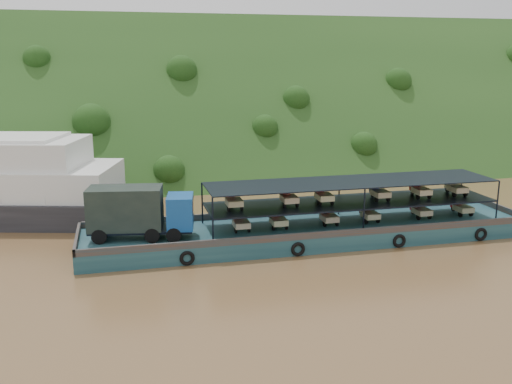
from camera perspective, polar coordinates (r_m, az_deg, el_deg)
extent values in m
plane|color=brown|center=(45.61, 3.35, -4.62)|extent=(160.00, 160.00, 0.00)
cube|color=#1C3B15|center=(79.77, -4.27, 3.07)|extent=(140.00, 39.60, 39.60)
cube|color=#123440|center=(45.13, 5.26, -4.05)|extent=(35.00, 7.00, 1.20)
cube|color=#592D19|center=(47.99, 3.96, -1.92)|extent=(35.00, 0.20, 0.50)
cube|color=#592D19|center=(41.83, 6.80, -4.26)|extent=(35.00, 0.20, 0.50)
cube|color=#592D19|center=(53.04, 23.36, -1.53)|extent=(0.20, 7.00, 0.50)
cube|color=#592D19|center=(42.68, -17.47, -4.44)|extent=(0.20, 7.00, 0.50)
torus|color=black|center=(39.71, -6.90, -6.59)|extent=(1.06, 0.26, 1.06)
torus|color=black|center=(41.34, 4.22, -5.73)|extent=(1.06, 0.26, 1.06)
torus|color=black|center=(44.37, 14.14, -4.77)|extent=(1.06, 0.26, 1.06)
torus|color=black|center=(47.97, 21.57, -3.96)|extent=(1.06, 0.26, 1.06)
cylinder|color=black|center=(41.64, -15.40, -4.31)|extent=(1.13, 0.55, 1.08)
cylinder|color=black|center=(43.78, -14.84, -3.43)|extent=(1.13, 0.55, 1.08)
cylinder|color=black|center=(41.08, -10.33, -4.29)|extent=(1.13, 0.55, 1.08)
cylinder|color=black|center=(43.24, -10.03, -3.38)|extent=(1.13, 0.55, 1.08)
cylinder|color=black|center=(40.94, -8.21, -4.26)|extent=(1.13, 0.55, 1.08)
cylinder|color=black|center=(43.11, -8.02, -3.36)|extent=(1.13, 0.55, 1.08)
cube|color=black|center=(42.21, -11.36, -3.62)|extent=(7.67, 3.57, 0.22)
cube|color=navy|center=(41.61, -7.58, -1.93)|extent=(2.25, 2.87, 2.39)
cube|color=black|center=(41.46, -6.32, -1.34)|extent=(0.42, 2.15, 0.98)
cube|color=black|center=(41.94, -12.93, -1.58)|extent=(5.57, 3.43, 3.04)
cube|color=black|center=(45.76, 9.47, -0.99)|extent=(23.00, 5.00, 0.12)
cube|color=black|center=(45.39, 9.54, 1.01)|extent=(23.00, 5.00, 0.08)
cylinder|color=black|center=(40.26, -4.35, -2.82)|extent=(0.12, 0.12, 3.30)
cylinder|color=black|center=(45.03, -5.40, -1.11)|extent=(0.12, 0.12, 3.30)
cylinder|color=black|center=(43.55, 10.75, -1.78)|extent=(0.12, 0.12, 3.30)
cylinder|color=black|center=(48.00, 8.30, -0.30)|extent=(0.12, 0.12, 3.30)
cylinder|color=black|center=(49.37, 23.00, -0.85)|extent=(0.12, 0.12, 3.30)
cylinder|color=black|center=(53.33, 19.83, 0.40)|extent=(0.12, 0.12, 3.30)
cylinder|color=black|center=(44.44, -1.88, -3.11)|extent=(0.12, 0.52, 0.52)
cylinder|color=black|center=(42.65, -2.03, -3.81)|extent=(0.14, 0.52, 0.52)
cylinder|color=black|center=(42.86, -0.72, -3.72)|extent=(0.14, 0.52, 0.52)
cube|color=beige|center=(42.98, -1.48, -3.20)|extent=(1.15, 1.50, 0.44)
cube|color=#AC0F0B|center=(44.02, -1.80, -2.57)|extent=(0.55, 0.80, 0.80)
cube|color=#AC0F0B|center=(43.69, -1.75, -2.01)|extent=(0.50, 0.10, 0.10)
cylinder|color=black|center=(45.11, 1.76, -2.86)|extent=(0.12, 0.52, 0.52)
cylinder|color=black|center=(43.32, 1.76, -3.55)|extent=(0.14, 0.52, 0.52)
cylinder|color=black|center=(43.58, 3.03, -3.45)|extent=(0.14, 0.52, 0.52)
cube|color=beige|center=(43.67, 2.28, -2.94)|extent=(1.15, 1.50, 0.44)
cube|color=red|center=(44.69, 1.87, -2.33)|extent=(0.55, 0.80, 0.80)
cube|color=red|center=(44.37, 1.95, -1.77)|extent=(0.50, 0.10, 0.10)
cylinder|color=black|center=(46.35, 6.68, -2.51)|extent=(0.12, 0.52, 0.52)
cylinder|color=black|center=(44.56, 6.88, -3.16)|extent=(0.14, 0.52, 0.52)
cylinder|color=black|center=(44.91, 8.08, -3.06)|extent=(0.14, 0.52, 0.52)
cube|color=beige|center=(44.95, 7.34, -2.58)|extent=(1.15, 1.50, 0.44)
cube|color=red|center=(45.94, 6.83, -1.98)|extent=(0.55, 0.80, 0.80)
cube|color=red|center=(45.63, 6.94, -1.44)|extent=(0.50, 0.10, 0.10)
cylinder|color=black|center=(47.65, 10.62, -2.22)|extent=(0.12, 0.52, 0.52)
cylinder|color=black|center=(45.87, 10.97, -2.83)|extent=(0.14, 0.52, 0.52)
cylinder|color=black|center=(46.29, 12.09, -2.74)|extent=(0.14, 0.52, 0.52)
cube|color=beige|center=(46.29, 11.37, -2.27)|extent=(1.15, 1.50, 0.44)
cube|color=#B2100B|center=(47.25, 10.79, -1.70)|extent=(0.55, 0.80, 0.80)
cube|color=#B2100B|center=(46.95, 10.92, -1.17)|extent=(0.50, 0.10, 0.10)
cylinder|color=black|center=(49.67, 15.42, -1.84)|extent=(0.12, 0.52, 0.52)
cylinder|color=black|center=(47.92, 15.93, -2.41)|extent=(0.14, 0.52, 0.52)
cylinder|color=black|center=(48.41, 16.96, -2.33)|extent=(0.14, 0.52, 0.52)
cube|color=beige|center=(48.37, 16.27, -1.88)|extent=(1.15, 1.50, 0.44)
cube|color=#B10B1D|center=(49.29, 15.62, -1.34)|extent=(0.55, 0.80, 0.80)
cube|color=#B10B1D|center=(49.00, 15.77, -0.83)|extent=(0.50, 0.10, 0.10)
cylinder|color=black|center=(51.61, 19.12, -1.54)|extent=(0.12, 0.52, 0.52)
cylinder|color=black|center=(49.89, 19.75, -2.08)|extent=(0.14, 0.52, 0.52)
cylinder|color=black|center=(50.44, 20.69, -2.00)|extent=(0.14, 0.52, 0.52)
cube|color=#BEB987|center=(50.36, 20.03, -1.57)|extent=(1.15, 1.50, 0.44)
cube|color=red|center=(51.24, 19.34, -1.06)|extent=(0.55, 0.80, 0.80)
cube|color=red|center=(50.97, 19.51, -0.57)|extent=(0.50, 0.10, 0.10)
cylinder|color=black|center=(43.89, -2.59, -1.00)|extent=(0.12, 0.52, 0.52)
cylinder|color=black|center=(42.08, -2.77, -1.62)|extent=(0.14, 0.52, 0.52)
cylinder|color=black|center=(42.28, -1.44, -1.54)|extent=(0.14, 0.52, 0.52)
cube|color=tan|center=(42.42, -2.21, -1.02)|extent=(1.15, 1.50, 0.44)
cube|color=red|center=(43.48, -2.51, -0.43)|extent=(0.55, 0.80, 0.80)
cube|color=red|center=(43.17, -2.47, 0.15)|extent=(0.50, 0.10, 0.10)
cylinder|color=black|center=(44.89, 2.81, -0.68)|extent=(0.12, 0.52, 0.52)
cylinder|color=black|center=(43.08, 2.85, -1.27)|extent=(0.14, 0.52, 0.52)
cylinder|color=black|center=(43.37, 4.12, -1.19)|extent=(0.14, 0.52, 0.52)
cube|color=#C6B18C|center=(43.46, 3.36, -0.69)|extent=(1.15, 1.50, 0.44)
cube|color=red|center=(44.49, 2.93, -0.12)|extent=(0.55, 0.80, 0.80)
cube|color=red|center=(44.19, 3.01, 0.45)|extent=(0.50, 0.10, 0.10)
cylinder|color=black|center=(45.76, 6.21, -0.48)|extent=(0.12, 0.52, 0.52)
cylinder|color=black|center=(43.96, 6.40, -1.05)|extent=(0.14, 0.52, 0.52)
cylinder|color=black|center=(44.30, 7.61, -0.97)|extent=(0.14, 0.52, 0.52)
cube|color=beige|center=(44.36, 6.86, -0.48)|extent=(1.15, 1.50, 0.44)
cube|color=red|center=(45.37, 6.36, 0.08)|extent=(0.55, 0.80, 0.80)
cube|color=red|center=(45.08, 6.46, 0.64)|extent=(0.50, 0.10, 0.10)
cylinder|color=black|center=(47.56, 11.57, -0.15)|extent=(0.12, 0.52, 0.52)
cylinder|color=black|center=(45.77, 11.96, -0.69)|extent=(0.14, 0.52, 0.52)
cylinder|color=black|center=(46.20, 13.08, -0.61)|extent=(0.14, 0.52, 0.52)
cube|color=tan|center=(46.21, 12.35, -0.14)|extent=(1.15, 1.50, 0.44)
cube|color=navy|center=(47.18, 11.75, 0.38)|extent=(0.55, 0.80, 0.80)
cube|color=navy|center=(46.90, 11.89, 0.93)|extent=(0.50, 0.10, 0.10)
cylinder|color=black|center=(49.19, 15.38, 0.08)|extent=(0.12, 0.52, 0.52)
cylinder|color=black|center=(47.42, 15.89, -0.43)|extent=(0.14, 0.52, 0.52)
cylinder|color=black|center=(47.92, 16.93, -0.36)|extent=(0.14, 0.52, 0.52)
cube|color=beige|center=(47.89, 16.23, 0.10)|extent=(1.15, 1.50, 0.44)
cube|color=#BB100C|center=(48.82, 15.58, 0.60)|extent=(0.55, 0.80, 0.80)
cube|color=#BB100C|center=(48.55, 15.73, 1.13)|extent=(0.50, 0.10, 0.10)
cylinder|color=black|center=(50.85, 18.60, 0.28)|extent=(0.12, 0.52, 0.52)
cylinder|color=black|center=(49.11, 19.22, -0.20)|extent=(0.14, 0.52, 0.52)
cylinder|color=black|center=(49.65, 20.19, -0.14)|extent=(0.14, 0.52, 0.52)
cube|color=#CBBB90|center=(49.59, 19.52, 0.30)|extent=(1.15, 1.50, 0.44)
cube|color=beige|center=(50.49, 18.83, 0.78)|extent=(0.55, 0.80, 0.80)
cube|color=beige|center=(50.23, 18.99, 1.29)|extent=(0.50, 0.10, 0.10)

